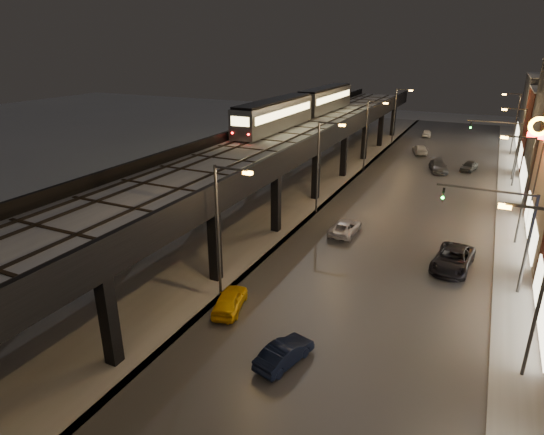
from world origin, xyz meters
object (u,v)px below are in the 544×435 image
at_px(car_near_white, 284,354).
at_px(car_far_white, 427,133).
at_px(car_mid_dark, 420,150).
at_px(car_onc_red, 469,167).
at_px(subway_train, 303,106).
at_px(car_onc_white, 438,167).
at_px(car_mid_silver, 345,228).
at_px(car_onc_dark, 453,260).
at_px(car_taxi, 230,301).

height_order(car_near_white, car_far_white, car_far_white).
relative_size(car_mid_dark, car_onc_red, 1.24).
xyz_separation_m(subway_train, car_far_white, (12.08, 29.77, -7.59)).
relative_size(subway_train, car_far_white, 8.81).
distance_m(car_near_white, car_onc_white, 43.57).
relative_size(subway_train, car_onc_white, 6.93).
relative_size(car_mid_silver, car_far_white, 1.15).
relative_size(subway_train, car_onc_dark, 6.15).
distance_m(subway_train, car_taxi, 36.56).
bearing_deg(car_onc_dark, car_taxi, -129.55).
height_order(car_near_white, car_onc_white, car_onc_white).
relative_size(car_mid_dark, car_far_white, 1.21).
xyz_separation_m(car_near_white, car_mid_dark, (-1.17, 53.03, 0.06)).
distance_m(car_near_white, car_onc_dark, 16.62).
bearing_deg(car_far_white, car_taxi, 82.38).
height_order(car_near_white, car_onc_red, car_onc_red).
bearing_deg(car_onc_red, car_mid_silver, -93.63).
bearing_deg(subway_train, car_onc_red, 20.78).
relative_size(car_mid_silver, car_onc_red, 1.19).
bearing_deg(car_onc_red, subway_train, -145.77).
relative_size(car_far_white, car_onc_white, 0.79).
bearing_deg(car_onc_dark, car_near_white, -108.69).
bearing_deg(car_taxi, car_onc_white, -115.47).
xyz_separation_m(car_far_white, car_onc_dark, (9.08, -52.43, 0.11)).
bearing_deg(car_taxi, car_near_white, 133.52).
bearing_deg(car_near_white, car_onc_white, -78.59).
xyz_separation_m(car_mid_dark, car_onc_red, (7.34, -7.48, -0.04)).
height_order(subway_train, car_taxi, subway_train).
xyz_separation_m(car_near_white, car_onc_white, (2.56, 43.49, 0.09)).
distance_m(car_taxi, car_onc_white, 41.02).
relative_size(car_far_white, car_onc_dark, 0.70).
relative_size(car_taxi, car_mid_dark, 0.85).
bearing_deg(car_taxi, car_onc_red, -119.61).
xyz_separation_m(car_near_white, car_far_white, (-2.21, 67.57, 0.04)).
relative_size(car_near_white, car_mid_silver, 0.84).
height_order(car_mid_silver, car_onc_red, car_onc_red).
bearing_deg(car_taxi, subway_train, -89.83).
height_order(car_mid_silver, car_mid_dark, car_mid_dark).
distance_m(car_near_white, car_mid_dark, 53.04).
distance_m(car_taxi, car_near_white, 6.08).
bearing_deg(car_mid_silver, car_onc_white, -99.40).
distance_m(subway_train, car_near_white, 41.12).
height_order(car_far_white, car_onc_red, car_far_white).
distance_m(car_mid_dark, car_onc_red, 10.48).
xyz_separation_m(subway_train, car_taxi, (9.12, -34.58, -7.58)).
distance_m(car_mid_dark, car_onc_white, 10.24).
xyz_separation_m(car_far_white, car_onc_red, (8.38, -22.01, -0.02)).
relative_size(car_onc_dark, car_onc_white, 1.13).
xyz_separation_m(car_onc_white, car_onc_red, (3.61, 2.06, -0.07)).
bearing_deg(car_onc_red, car_taxi, -91.55).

